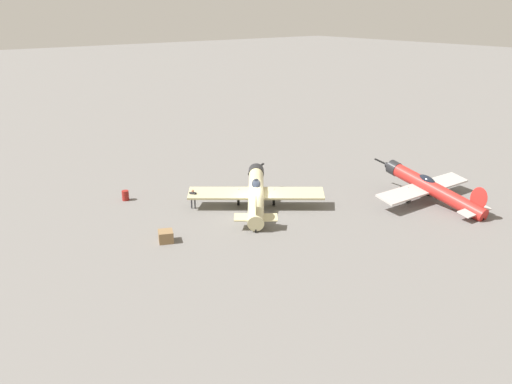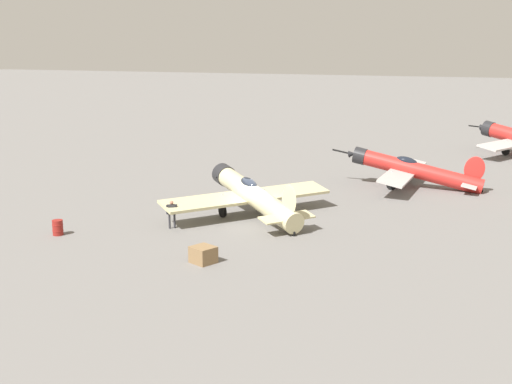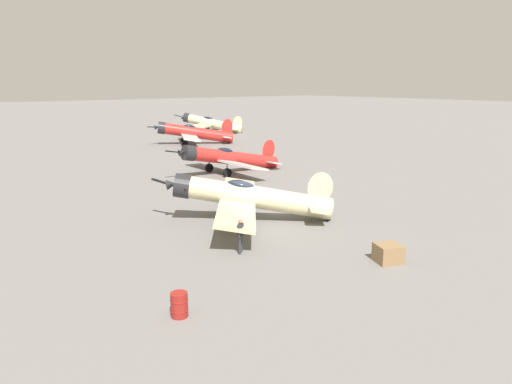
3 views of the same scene
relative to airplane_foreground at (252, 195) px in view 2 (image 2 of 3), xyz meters
name	(u,v)px [view 2 (image 2 of 3)]	position (x,y,z in m)	size (l,w,h in m)	color
ground_plane	(256,219)	(0.41, -0.32, -1.52)	(400.00, 400.00, 0.00)	slate
airplane_foreground	(252,195)	(0.00, 0.00, 0.00)	(9.60, 10.52, 3.09)	beige
airplane_mid_apron	(412,170)	(8.07, 13.30, -0.12)	(11.96, 10.89, 3.13)	red
ground_crew_mechanic	(172,212)	(-3.56, -4.12, -0.47)	(0.54, 0.48, 1.73)	#2D2D33
equipment_crate	(203,255)	(1.09, -9.31, -1.09)	(1.47, 1.42, 0.86)	olive
fuel_drum	(58,228)	(-9.07, -7.90, -1.07)	(0.65, 0.65, 0.90)	maroon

